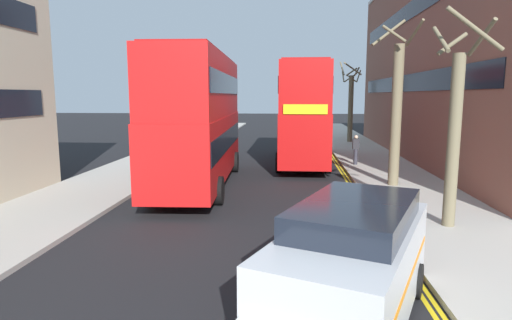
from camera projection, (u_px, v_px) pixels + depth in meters
sidewalk_right at (401, 183)px, 18.88m from camera, size 4.00×80.00×0.14m
sidewalk_left at (115, 179)px, 19.91m from camera, size 4.00×80.00×0.14m
kerb_line_outer at (359, 194)px, 17.09m from camera, size 0.10×56.00×0.01m
kerb_line_inner at (355, 194)px, 17.10m from camera, size 0.10×56.00×0.01m
double_decker_bus_away at (199, 116)px, 18.41m from camera, size 3.11×10.89×5.64m
double_decker_bus_oncoming at (303, 111)px, 24.72m from camera, size 2.83×10.82×5.64m
taxi_minivan at (351, 265)px, 7.28m from camera, size 3.55×5.16×2.12m
pedestrian_far at (356, 149)px, 23.53m from camera, size 0.34×0.22×1.62m
street_tree_near at (350, 106)px, 34.87m from camera, size 1.60×1.61×6.50m
street_tree_mid at (396, 111)px, 17.86m from camera, size 1.90×1.85×6.98m
street_tree_far at (350, 103)px, 41.59m from camera, size 1.64×1.57×6.15m
street_tree_distant at (455, 130)px, 12.15m from camera, size 1.58×1.59×6.05m
townhouse_terrace_right at (493, 58)px, 25.31m from camera, size 10.08×28.00×12.20m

